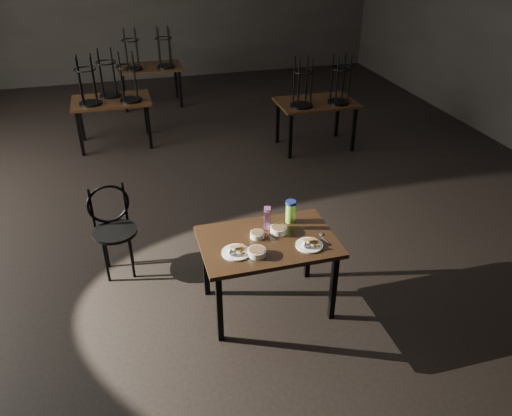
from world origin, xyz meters
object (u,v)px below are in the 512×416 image
object	(u,v)px
water_bottle	(291,211)
bentwood_chair	(113,223)
juice_carton	(267,218)
main_table	(268,247)

from	to	relation	value
water_bottle	bentwood_chair	xyz separation A→B (m)	(-1.62, 0.74, -0.31)
water_bottle	bentwood_chair	bearing A→B (deg)	155.48
juice_carton	bentwood_chair	xyz separation A→B (m)	(-1.38, 0.79, -0.30)
water_bottle	juice_carton	bearing A→B (deg)	-168.13
main_table	juice_carton	bearing A→B (deg)	76.00
water_bottle	bentwood_chair	size ratio (longest dim) A/B	0.23
main_table	bentwood_chair	distance (m)	1.66
juice_carton	bentwood_chair	bearing A→B (deg)	150.23
main_table	bentwood_chair	bearing A→B (deg)	143.80
main_table	water_bottle	xyz separation A→B (m)	(0.29, 0.24, 0.19)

